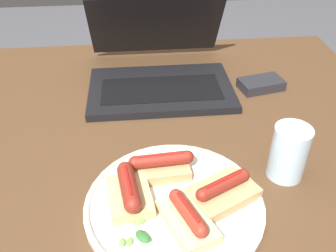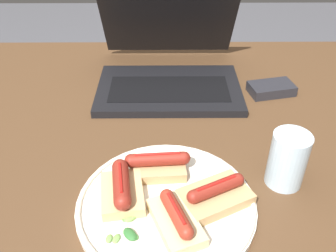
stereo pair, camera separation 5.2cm
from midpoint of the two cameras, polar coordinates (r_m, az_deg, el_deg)
The scene contains 10 objects.
desk at distance 0.89m, azimuth -9.41°, elevation -3.16°, with size 1.41×0.85×0.71m.
laptop at distance 0.95m, azimuth 1.70°, elevation 8.52°, with size 0.35×0.33×0.20m.
plate at distance 0.63m, azimuth 2.10°, elevation -11.80°, with size 0.30×0.30×0.02m.
sausage_toast_left at distance 0.67m, azimuth 0.62°, elevation -5.96°, with size 0.12×0.07×0.05m.
sausage_toast_middle at distance 0.63m, azimuth 9.60°, elevation -10.31°, with size 0.13×0.12×0.04m.
sausage_toast_right at distance 0.63m, azimuth -4.69°, elevation -9.64°, with size 0.08×0.11×0.05m.
sausage_toast_extra at distance 0.59m, azimuth 3.82°, elevation -14.07°, with size 0.09×0.12×0.04m.
salad_pile at distance 0.59m, azimuth -3.54°, elevation -15.41°, with size 0.05×0.07×0.01m.
drinking_glass at distance 0.69m, azimuth 19.85°, elevation -4.90°, with size 0.07×0.07×0.10m.
external_drive at distance 0.96m, azimuth 16.96°, elevation 5.43°, with size 0.12×0.08×0.02m.
Camera 2 is at (0.17, -0.68, 1.19)m, focal length 40.00 mm.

